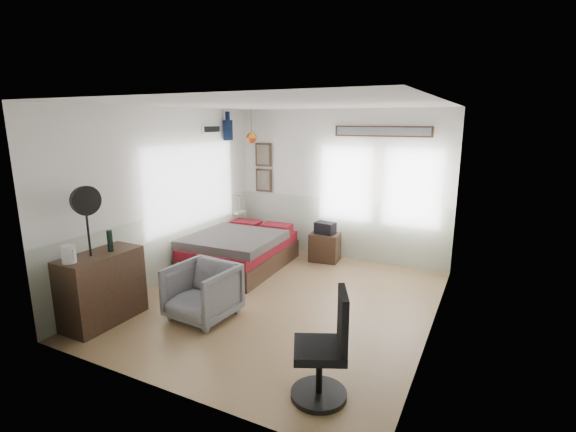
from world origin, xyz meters
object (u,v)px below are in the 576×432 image
at_px(bed, 240,250).
at_px(armchair, 202,292).
at_px(dresser, 102,288).
at_px(nightstand, 325,247).
at_px(task_chair, 326,356).

distance_m(bed, armchair, 1.93).
relative_size(bed, dresser, 2.01).
distance_m(armchair, nightstand, 2.88).
bearing_deg(bed, dresser, -102.56).
distance_m(nightstand, task_chair, 3.88).
relative_size(bed, nightstand, 3.94).
xyz_separation_m(bed, dresser, (-0.44, -2.46, 0.15)).
xyz_separation_m(bed, nightstand, (1.18, 1.00, -0.05)).
xyz_separation_m(armchair, nightstand, (0.55, 2.82, -0.10)).
bearing_deg(task_chair, nightstand, 86.97).
xyz_separation_m(bed, armchair, (0.62, -1.82, 0.05)).
relative_size(dresser, armchair, 1.27).
bearing_deg(nightstand, task_chair, -74.11).
bearing_deg(task_chair, bed, 110.31).
xyz_separation_m(armchair, task_chair, (2.00, -0.77, 0.07)).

